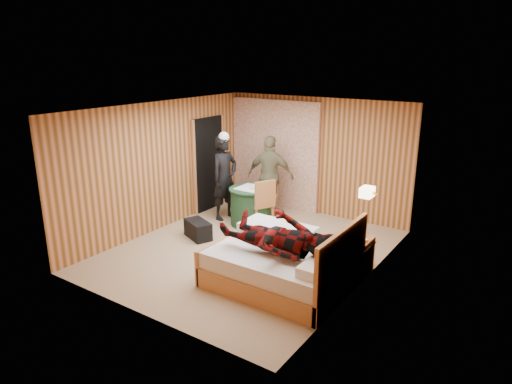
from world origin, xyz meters
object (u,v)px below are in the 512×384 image
Objects in this scene: man_at_table at (270,176)px; man_on_bed at (278,228)px; nightstand at (356,255)px; round_table at (251,206)px; duffel_bag at (198,230)px; bed at (284,264)px; woman_standing at (225,178)px; chair_near at (262,200)px; wall_lamp at (367,192)px; chair_far at (268,191)px.

man_on_bed is at bearing 109.74° from man_at_table.
man_at_table is (-2.61, 1.58, 0.57)m from nightstand.
round_table is 0.51× the size of man_at_table.
man_on_bed is (2.28, -0.85, 0.81)m from duffel_bag.
nightstand is at bearing 51.23° from bed.
woman_standing is at bearing 165.45° from nightstand.
chair_near is at bearing 128.57° from man_on_bed.
round_table is (-2.65, 0.65, -0.91)m from wall_lamp.
man_on_bed is at bearing -78.38° from chair_far.
wall_lamp is 3.40m from woman_standing.
duffel_bag is at bearing -7.01° from chair_near.
man_at_table reaches higher than chair_near.
round_table is at bearing -81.95° from woman_standing.
bed is 2.57m from round_table.
man_at_table is (0.00, 0.73, 0.47)m from round_table.
chair_near reaches higher than round_table.
woman_standing is (-2.51, 1.79, 0.56)m from bed.
round_table is 1.25m from duffel_bag.
chair_far is 3.34m from man_on_bed.
bed is 1.18× the size of man_at_table.
nightstand is at bearing -96.41° from woman_standing.
man_at_table is (0.41, 1.90, 0.69)m from duffel_bag.
man_on_bed reaches higher than bed.
man_on_bed is at bearing -119.48° from wall_lamp.
duffel_bag is 1.39m from woman_standing.
round_table is at bearing -74.36° from chair_near.
man_on_bed reaches higher than duffel_bag.
bed is 2.33m from chair_near.
man_on_bed is (1.88, -2.02, 0.59)m from round_table.
duffel_bag is at bearing -109.31° from round_table.
chair_far is 0.82m from chair_near.
nightstand is 2.74m from round_table.
chair_far is 1.56× the size of duffel_bag.
chair_far is 0.92× the size of chair_near.
wall_lamp is 0.28× the size of chair_far.
chair_far is (-2.68, 1.34, -0.76)m from wall_lamp.
chair_near is at bearing 79.69° from duffel_bag.
man_at_table reaches higher than round_table.
chair_far is at bearing -34.28° from woman_standing.
chair_far reaches higher than duffel_bag.
wall_lamp is at bearing 77.64° from nightstand.
man_at_table is (-2.65, 1.38, -0.44)m from wall_lamp.
duffel_bag is (-2.26, 0.62, -0.15)m from bed.
bed reaches higher than duffel_bag.
wall_lamp is 3.02m from man_at_table.
round_table is at bearing 75.44° from man_at_table.
chair_far is 1.92m from duffel_bag.
man_at_table is (-1.85, 2.52, 0.54)m from bed.
bed is 3.13m from woman_standing.
duffel_bag is 0.34× the size of man_on_bed.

